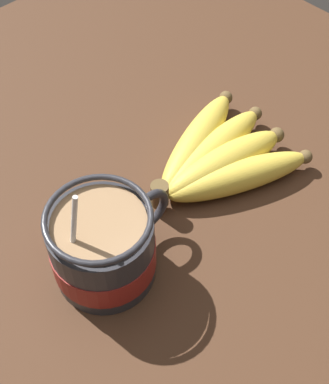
# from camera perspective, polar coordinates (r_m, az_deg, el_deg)

# --- Properties ---
(table) EXTENTS (1.05, 1.05, 0.04)m
(table) POSITION_cam_1_polar(r_m,az_deg,el_deg) (0.57, -1.45, -9.69)
(table) COLOR #422819
(table) RESTS_ON ground
(coffee_mug) EXTENTS (0.14, 0.10, 0.14)m
(coffee_mug) POSITION_cam_1_polar(r_m,az_deg,el_deg) (0.53, -6.51, -5.88)
(coffee_mug) COLOR #28282D
(coffee_mug) RESTS_ON table
(banana_bunch) EXTENTS (0.20, 0.17, 0.04)m
(banana_bunch) POSITION_cam_1_polar(r_m,az_deg,el_deg) (0.63, 5.74, 3.71)
(banana_bunch) COLOR brown
(banana_bunch) RESTS_ON table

